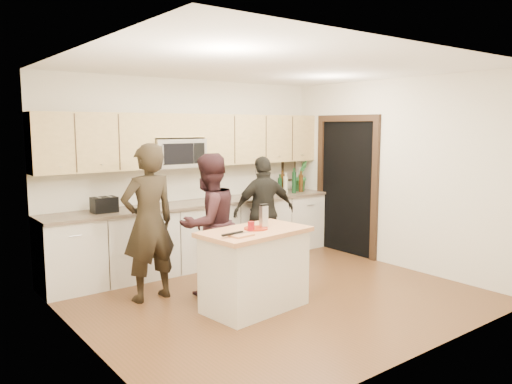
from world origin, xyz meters
TOP-DOWN VIEW (x-y plane):
  - floor at (0.00, 0.00)m, footprint 4.50×4.50m
  - room_shell at (0.00, 0.00)m, footprint 4.52×4.02m
  - back_cabinetry at (0.00, 1.69)m, footprint 4.50×0.66m
  - upper_cabinetry at (0.03, 1.83)m, footprint 4.50×0.33m
  - microwave at (-0.31, 1.80)m, footprint 0.76×0.41m
  - doorway at (2.23, 0.90)m, footprint 0.06×1.25m
  - framed_picture at (1.95, 1.98)m, footprint 0.30×0.03m
  - dish_towel at (-0.95, 1.50)m, footprint 0.34×0.60m
  - island at (-0.44, -0.19)m, footprint 1.27×0.83m
  - red_plate at (-0.41, -0.18)m, footprint 0.27×0.27m
  - box_grater at (-0.29, -0.16)m, footprint 0.10×0.07m
  - drink_glass at (-0.52, -0.22)m, footprint 0.08×0.08m
  - cutting_board at (-0.75, -0.37)m, footprint 0.25×0.19m
  - tongs at (-0.83, -0.32)m, footprint 0.28×0.06m
  - knife at (-0.74, -0.34)m, footprint 0.18×0.04m
  - toaster at (-1.43, 1.67)m, footprint 0.31×0.21m
  - bottle_cluster at (1.74, 1.69)m, footprint 0.54×0.32m
  - orchid at (1.99, 1.72)m, footprint 0.35×0.33m
  - woman_left at (-1.24, 0.80)m, footprint 0.69×0.48m
  - woman_center at (-0.54, 0.59)m, footprint 0.94×0.79m
  - woman_right at (0.74, 1.13)m, footprint 1.00×0.61m

SIDE VIEW (x-z plane):
  - floor at x=0.00m, z-range 0.00..0.00m
  - island at x=-0.44m, z-range 0.00..0.90m
  - back_cabinetry at x=0.00m, z-range 0.00..0.94m
  - woman_right at x=0.74m, z-range 0.00..1.60m
  - dish_towel at x=-0.95m, z-range 0.56..1.04m
  - woman_center at x=-0.54m, z-range 0.00..1.71m
  - red_plate at x=-0.41m, z-range 0.90..0.92m
  - cutting_board at x=-0.75m, z-range 0.90..0.92m
  - woman_left at x=-1.24m, z-range 0.00..1.84m
  - knife at x=-0.74m, z-range 0.92..0.93m
  - tongs at x=-0.83m, z-range 0.92..0.94m
  - drink_glass at x=-0.52m, z-range 0.90..1.00m
  - toaster at x=-1.43m, z-range 0.94..1.14m
  - box_grater at x=-0.29m, z-range 0.92..1.17m
  - bottle_cluster at x=1.74m, z-range 0.92..1.33m
  - doorway at x=2.23m, z-range 0.06..2.26m
  - orchid at x=1.99m, z-range 0.94..1.45m
  - framed_picture at x=1.95m, z-range 1.09..1.47m
  - microwave at x=-0.31m, z-range 1.45..1.85m
  - room_shell at x=0.00m, z-range 0.38..3.09m
  - upper_cabinetry at x=0.03m, z-range 1.47..2.22m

